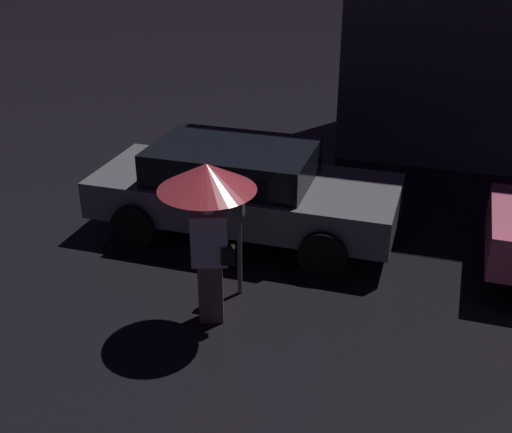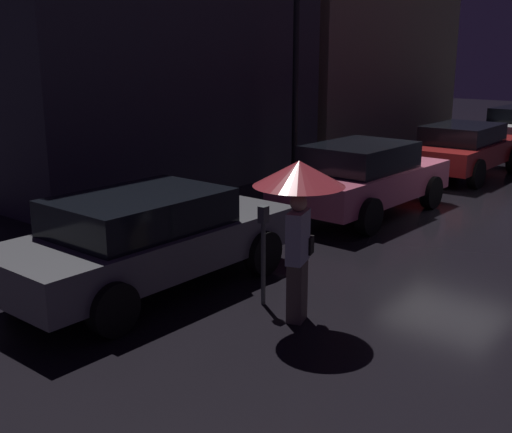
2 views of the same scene
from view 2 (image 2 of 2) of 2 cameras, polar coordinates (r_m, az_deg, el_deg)
ground_plane at (r=14.27m, az=17.22°, el=0.71°), size 60.00×60.00×0.00m
building_facade_left at (r=15.88m, az=-8.24°, el=17.68°), size 8.59×3.00×8.30m
building_facade_right at (r=23.06m, az=9.58°, el=16.21°), size 8.81×3.00×7.95m
parked_car_grey at (r=9.10m, az=-9.56°, el=-1.81°), size 4.51×2.02×1.37m
parked_car_pink at (r=13.20m, az=9.43°, el=3.52°), size 4.22×2.02×1.46m
parked_car_red at (r=17.87m, az=17.99°, el=5.81°), size 4.40×1.97×1.37m
pedestrian_with_umbrella at (r=7.62m, az=3.83°, el=2.15°), size 1.10×1.10×2.02m
parking_meter at (r=8.32m, az=0.66°, el=-2.52°), size 0.12×0.10×1.34m
street_lamp_near at (r=15.24m, az=3.57°, el=14.35°), size 0.40×0.40×4.76m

